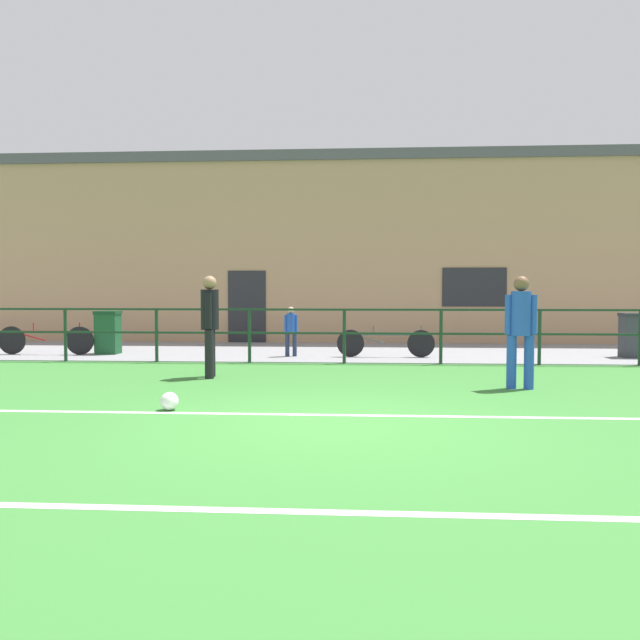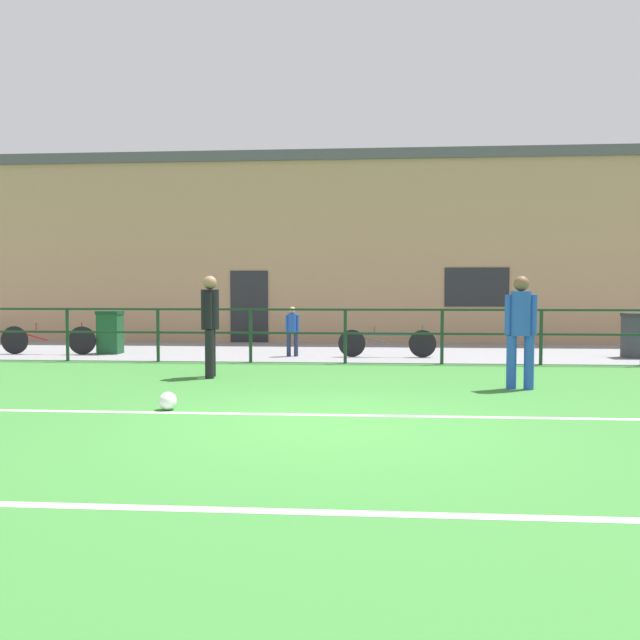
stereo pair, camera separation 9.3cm
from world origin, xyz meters
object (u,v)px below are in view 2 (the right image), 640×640
trash_bin_1 (636,335)px  spectator_child (292,328)px  trash_bin_0 (110,332)px  player_striker (521,325)px  bicycle_parked_1 (387,343)px  player_goalkeeper (210,320)px  soccer_ball_match (168,401)px  bicycle_parked_0 (48,340)px

trash_bin_1 → spectator_child: bearing=-178.0°
trash_bin_0 → trash_bin_1: trash_bin_0 is taller
trash_bin_0 → player_striker: bearing=-29.0°
bicycle_parked_1 → trash_bin_1: 5.59m
bicycle_parked_1 → spectator_child: bearing=179.1°
spectator_child → trash_bin_1: spectator_child is taller
player_striker → bicycle_parked_1: (-1.91, 4.38, -0.65)m
player_goalkeeper → bicycle_parked_1: size_ratio=0.81×
soccer_ball_match → bicycle_parked_1: bearing=65.2°
spectator_child → bicycle_parked_0: size_ratio=0.49×
player_goalkeeper → bicycle_parked_0: 5.95m
player_goalkeeper → spectator_child: (1.04, 3.47, -0.35)m
player_striker → spectator_child: bearing=-38.6°
bicycle_parked_0 → trash_bin_1: bearing=1.1°
soccer_ball_match → trash_bin_1: 10.92m
bicycle_parked_0 → trash_bin_0: bearing=10.6°
player_goalkeeper → soccer_ball_match: player_goalkeeper is taller
spectator_child → bicycle_parked_0: spectator_child is taller
player_striker → bicycle_parked_0: 10.85m
player_goalkeeper → bicycle_parked_1: bearing=-49.9°
spectator_child → trash_bin_0: spectator_child is taller
bicycle_parked_1 → trash_bin_0: (-6.56, 0.32, 0.19)m
soccer_ball_match → trash_bin_1: size_ratio=0.23×
bicycle_parked_0 → trash_bin_1: 13.55m
player_striker → bicycle_parked_1: player_striker is taller
bicycle_parked_1 → trash_bin_1: size_ratio=2.21×
soccer_ball_match → trash_bin_0: bearing=117.8°
player_goalkeeper → player_striker: player_goalkeeper is taller
bicycle_parked_1 → trash_bin_0: 6.57m
player_striker → bicycle_parked_0: player_striker is taller
soccer_ball_match → trash_bin_0: (-3.58, 6.78, 0.42)m
spectator_child → trash_bin_0: (-4.41, 0.29, -0.13)m
bicycle_parked_0 → trash_bin_1: trash_bin_1 is taller
player_striker → trash_bin_0: bearing=-20.2°
player_goalkeeper → bicycle_parked_1: player_goalkeeper is taller
trash_bin_0 → trash_bin_1: (12.15, -0.01, -0.01)m
bicycle_parked_0 → trash_bin_1: (13.55, 0.25, 0.16)m
player_striker → bicycle_parked_0: (-9.88, 4.44, -0.63)m
trash_bin_1 → player_goalkeeper: bearing=-156.9°
bicycle_parked_0 → bicycle_parked_1: bearing=-0.4°
soccer_ball_match → bicycle_parked_1: size_ratio=0.11×
player_goalkeeper → trash_bin_1: bearing=-74.0°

